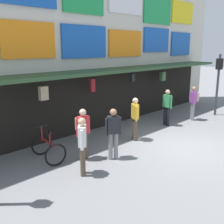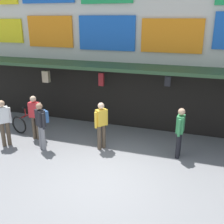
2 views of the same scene
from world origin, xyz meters
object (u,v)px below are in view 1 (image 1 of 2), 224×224
at_px(pedestrian_in_red, 82,143).
at_px(pedestrian_in_white, 167,105).
at_px(bicycle_parked, 48,148).
at_px(pedestrian_in_black, 83,130).
at_px(pedestrian_in_purple, 194,101).
at_px(traffic_light_far, 218,75).
at_px(pedestrian_in_yellow, 135,117).
at_px(pedestrian_in_blue, 113,130).

xyz_separation_m(pedestrian_in_red, pedestrian_in_white, (5.88, 1.07, 0.00)).
height_order(bicycle_parked, pedestrian_in_red, pedestrian_in_red).
xyz_separation_m(pedestrian_in_black, pedestrian_in_white, (5.17, 0.23, -0.04)).
distance_m(pedestrian_in_red, pedestrian_in_purple, 7.65).
height_order(pedestrian_in_red, pedestrian_in_white, same).
distance_m(pedestrian_in_black, pedestrian_in_white, 5.18).
bearing_deg(traffic_light_far, pedestrian_in_red, -178.04).
distance_m(traffic_light_far, bicycle_parked, 9.78).
bearing_deg(pedestrian_in_yellow, bicycle_parked, 167.79).
bearing_deg(traffic_light_far, pedestrian_in_black, 176.62).
distance_m(traffic_light_far, pedestrian_in_black, 8.80).
relative_size(traffic_light_far, pedestrian_in_purple, 1.90).
bearing_deg(pedestrian_in_purple, pedestrian_in_red, -174.95).
relative_size(pedestrian_in_blue, pedestrian_in_black, 1.00).
bearing_deg(bicycle_parked, pedestrian_in_yellow, -12.21).
height_order(pedestrian_in_blue, pedestrian_in_white, same).
relative_size(traffic_light_far, pedestrian_in_red, 1.90).
distance_m(pedestrian_in_red, pedestrian_in_white, 5.97).
height_order(traffic_light_far, pedestrian_in_blue, traffic_light_far).
height_order(pedestrian_in_red, pedestrian_in_blue, same).
height_order(pedestrian_in_blue, pedestrian_in_black, same).
xyz_separation_m(traffic_light_far, pedestrian_in_yellow, (-6.11, 0.52, -1.19)).
bearing_deg(pedestrian_in_blue, pedestrian_in_white, 11.41).
distance_m(traffic_light_far, pedestrian_in_red, 9.49).
relative_size(bicycle_parked, pedestrian_in_white, 0.75).
bearing_deg(pedestrian_in_white, pedestrian_in_purple, -12.82).
bearing_deg(pedestrian_in_black, pedestrian_in_red, -130.18).
relative_size(bicycle_parked, pedestrian_in_purple, 0.75).
height_order(pedestrian_in_red, pedestrian_in_yellow, same).
height_order(traffic_light_far, pedestrian_in_purple, traffic_light_far).
height_order(traffic_light_far, pedestrian_in_red, traffic_light_far).
distance_m(bicycle_parked, pedestrian_in_purple, 7.82).
bearing_deg(pedestrian_in_red, traffic_light_far, 1.96).
bearing_deg(bicycle_parked, pedestrian_in_black, -41.65).
distance_m(pedestrian_in_blue, pedestrian_in_black, 0.96).
height_order(pedestrian_in_yellow, pedestrian_in_blue, same).
height_order(pedestrian_in_purple, pedestrian_in_white, same).
bearing_deg(pedestrian_in_white, pedestrian_in_yellow, -174.84).
bearing_deg(pedestrian_in_yellow, pedestrian_in_white, 5.16).
bearing_deg(pedestrian_in_blue, pedestrian_in_purple, 4.67).
bearing_deg(pedestrian_in_red, pedestrian_in_black, 49.82).
bearing_deg(pedestrian_in_purple, traffic_light_far, -11.10).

